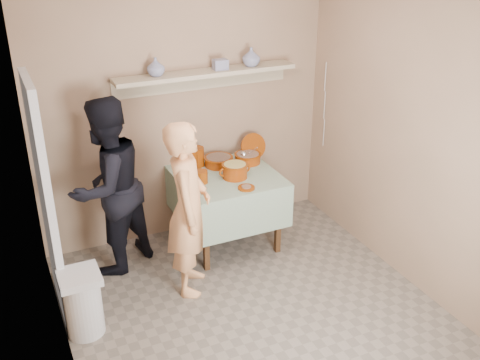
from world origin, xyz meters
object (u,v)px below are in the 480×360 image
person_cook (188,209)px  cazuela_rice (235,170)px  trash_bin (83,303)px  serving_table (227,186)px  person_helper (108,187)px

person_cook → cazuela_rice: 0.80m
cazuela_rice → trash_bin: bearing=-156.8°
cazuela_rice → person_cook: bearing=-144.1°
trash_bin → serving_table: bearing=26.6°
cazuela_rice → trash_bin: 1.87m
person_helper → cazuela_rice: bearing=141.4°
trash_bin → person_cook: bearing=13.3°
person_helper → serving_table: bearing=145.7°
serving_table → trash_bin: size_ratio=1.74×
person_cook → serving_table: (0.60, 0.56, -0.15)m
serving_table → trash_bin: serving_table is taller
serving_table → person_helper: bearing=177.2°
serving_table → cazuela_rice: size_ratio=2.95×
person_helper → cazuela_rice: size_ratio=5.07×
serving_table → trash_bin: (-1.60, -0.80, -0.36)m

